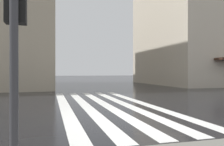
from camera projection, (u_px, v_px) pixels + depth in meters
ground_plane at (134, 120)px, 7.62m from camera, size 220.00×220.00×0.00m
zebra_crossing at (104, 104)px, 11.46m from camera, size 13.00×4.50×0.01m
haussmann_block_corner at (218, 13)px, 32.57m from camera, size 16.58×20.49×21.03m
traffic_signal_post at (15, 23)px, 3.32m from camera, size 0.44×0.30×3.04m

